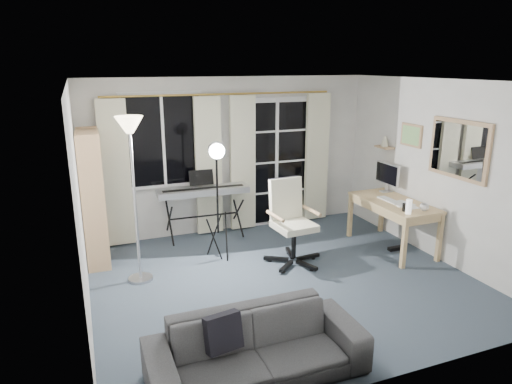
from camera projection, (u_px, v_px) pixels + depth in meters
floor at (283, 281)px, 5.65m from camera, size 4.50×4.00×0.02m
window at (163, 141)px, 6.64m from camera, size 1.20×0.08×1.40m
french_door at (276, 163)px, 7.40m from camera, size 1.32×0.09×2.11m
curtains at (225, 164)px, 6.99m from camera, size 3.60×0.07×2.13m
bookshelf at (91, 201)px, 5.98m from camera, size 0.30×0.83×1.77m
torchiere_lamp at (131, 151)px, 5.22m from camera, size 0.35×0.35×2.01m
keyboard_piano at (203, 192)px, 6.78m from camera, size 1.37×0.69×0.98m
studio_light at (217, 164)px, 5.88m from camera, size 0.34×0.35×1.66m
office_chair at (289, 214)px, 6.06m from camera, size 0.76×0.78×1.12m
desk at (393, 207)px, 6.47m from camera, size 0.68×1.33×0.71m
monitor at (387, 175)px, 6.85m from camera, size 0.17×0.51×0.44m
desk_clutter at (400, 217)px, 6.27m from camera, size 0.41×0.81×0.90m
mug at (424, 206)px, 6.02m from camera, size 0.12×0.09×0.12m
wall_mirror at (459, 149)px, 5.69m from camera, size 0.04×0.94×0.74m
framed_print at (411, 135)px, 6.48m from camera, size 0.03×0.42×0.32m
wall_shelf at (385, 143)px, 6.96m from camera, size 0.16×0.30×0.18m
sofa at (256, 338)px, 3.82m from camera, size 1.85×0.55×0.72m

